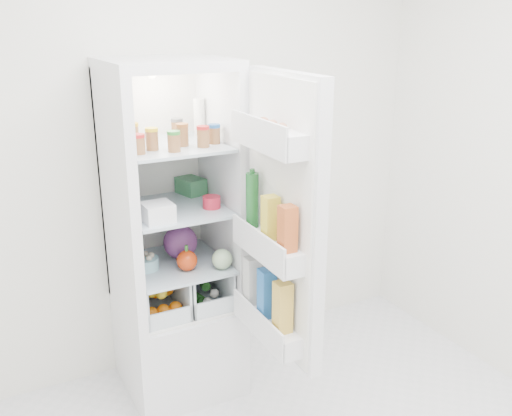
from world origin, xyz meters
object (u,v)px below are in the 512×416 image
refrigerator (173,272)px  red_cabbage (180,242)px  fridge_door (279,226)px  mushroom_bowl (146,264)px

refrigerator → red_cabbage: refrigerator is taller
fridge_door → refrigerator: bearing=25.9°
refrigerator → red_cabbage: 0.18m
red_cabbage → refrigerator: bearing=165.3°
refrigerator → mushroom_bowl: refrigerator is taller
red_cabbage → mushroom_bowl: bearing=-165.4°
refrigerator → fridge_door: refrigerator is taller
refrigerator → mushroom_bowl: 0.21m
refrigerator → fridge_door: 0.82m
refrigerator → mushroom_bowl: size_ratio=13.78×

